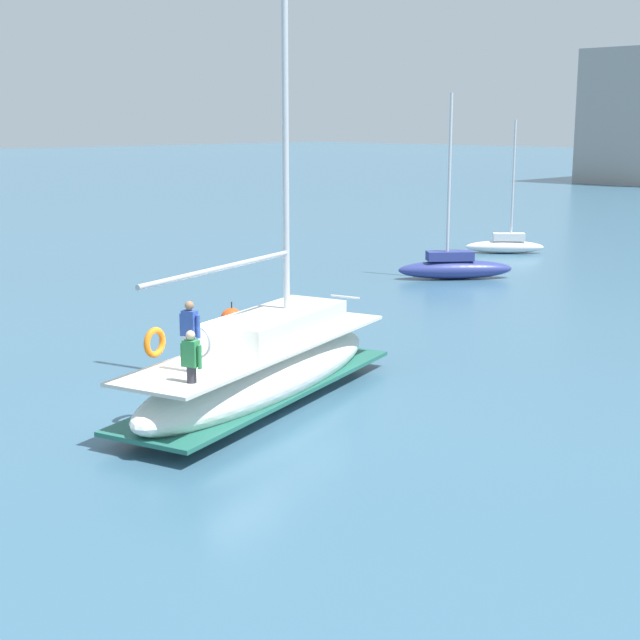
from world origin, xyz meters
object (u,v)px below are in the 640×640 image
object	(u,v)px
moored_catamaran	(455,266)
moored_sloop_far	(505,244)
main_sailboat	(264,367)
mooring_buoy	(232,319)

from	to	relation	value
moored_catamaran	moored_sloop_far	bearing A→B (deg)	110.43
main_sailboat	moored_sloop_far	world-z (taller)	main_sailboat
main_sailboat	mooring_buoy	world-z (taller)	main_sailboat
moored_sloop_far	moored_catamaran	world-z (taller)	moored_catamaran
main_sailboat	moored_catamaran	distance (m)	20.01
moored_sloop_far	moored_catamaran	xyz separation A→B (m)	(3.14, -8.44, 0.08)
mooring_buoy	main_sailboat	bearing A→B (deg)	-34.34
mooring_buoy	moored_sloop_far	bearing A→B (deg)	100.03
main_sailboat	moored_sloop_far	bearing A→B (deg)	112.88
moored_sloop_far	moored_catamaran	size ratio (longest dim) A/B	0.86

